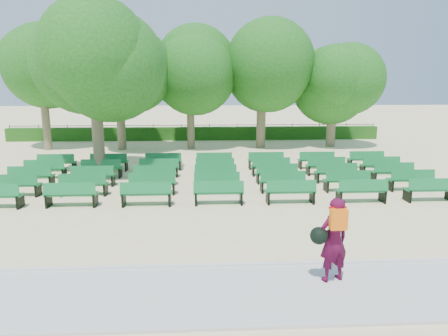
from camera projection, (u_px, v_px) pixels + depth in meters
name	position (u px, v px, depth m)	size (l,w,h in m)	color
ground	(189.00, 192.00, 14.66)	(120.00, 120.00, 0.00)	beige
paving	(176.00, 296.00, 7.43)	(30.00, 2.20, 0.06)	beige
curb	(179.00, 267.00, 8.55)	(30.00, 0.12, 0.10)	silver
hedge	(196.00, 134.00, 28.25)	(26.00, 0.70, 0.90)	#1F5315
fence	(196.00, 139.00, 28.73)	(26.00, 0.10, 1.02)	black
tree_line	(194.00, 149.00, 24.43)	(21.80, 6.80, 7.04)	#20651B
bench_array	(216.00, 182.00, 15.83)	(1.67, 0.63, 1.03)	#137134
tree_among	(94.00, 70.00, 16.01)	(4.73, 4.73, 6.60)	brown
person	(333.00, 239.00, 7.77)	(0.85, 0.58, 1.71)	#440925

